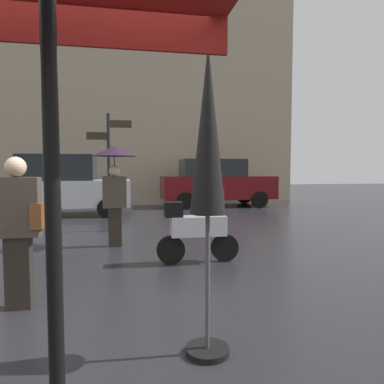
{
  "coord_description": "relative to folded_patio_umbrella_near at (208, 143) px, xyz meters",
  "views": [
    {
      "loc": [
        0.72,
        -2.97,
        1.53
      ],
      "look_at": [
        2.06,
        4.19,
        1.06
      ],
      "focal_mm": 32.51,
      "sensor_mm": 36.0,
      "label": 1
    }
  ],
  "objects": [
    {
      "name": "pedestrian_with_umbrella",
      "position": [
        -0.89,
        4.27,
        -0.25
      ],
      "size": [
        0.87,
        0.87,
        1.98
      ],
      "rotation": [
        0.0,
        0.0,
        3.71
      ],
      "color": "#2A241E",
      "rests_on": "ground"
    },
    {
      "name": "street_signpost",
      "position": [
        -1.07,
        6.04,
        0.02
      ],
      "size": [
        1.08,
        0.08,
        2.89
      ],
      "color": "black",
      "rests_on": "ground"
    },
    {
      "name": "parked_scooter",
      "position": [
        0.45,
        2.78,
        -1.19
      ],
      "size": [
        1.36,
        0.32,
        1.23
      ],
      "rotation": [
        0.0,
        0.0,
        -0.18
      ],
      "color": "black",
      "rests_on": "ground"
    },
    {
      "name": "folded_patio_umbrella_near",
      "position": [
        0.0,
        0.0,
        0.0
      ],
      "size": [
        0.37,
        0.37,
        2.54
      ],
      "color": "black",
      "rests_on": "ground"
    },
    {
      "name": "pedestrian_with_bag",
      "position": [
        -1.81,
        1.31,
        -0.79
      ],
      "size": [
        0.51,
        0.24,
        1.67
      ],
      "rotation": [
        0.0,
        0.0,
        3.73
      ],
      "color": "#2A241E",
      "rests_on": "ground"
    },
    {
      "name": "parked_car_left",
      "position": [
        -2.72,
        9.39,
        -0.74
      ],
      "size": [
        4.21,
        1.97,
        2.01
      ],
      "rotation": [
        0.0,
        0.0,
        -0.3
      ],
      "color": "silver",
      "rests_on": "ground"
    },
    {
      "name": "parked_car_right",
      "position": [
        2.96,
        11.2,
        -0.75
      ],
      "size": [
        4.59,
        2.03,
        1.94
      ],
      "rotation": [
        0.0,
        0.0,
        -0.24
      ],
      "color": "#590C0F",
      "rests_on": "ground"
    },
    {
      "name": "building_block",
      "position": [
        -1.36,
        14.24,
        4.37
      ],
      "size": [
        17.14,
        2.3,
        12.23
      ],
      "primitive_type": "cube",
      "color": "gray",
      "rests_on": "ground"
    },
    {
      "name": "ground_plane",
      "position": [
        -1.36,
        0.24,
        -1.74
      ],
      "size": [
        60.0,
        60.0,
        0.0
      ],
      "primitive_type": "plane",
      "color": "#26262B"
    }
  ]
}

